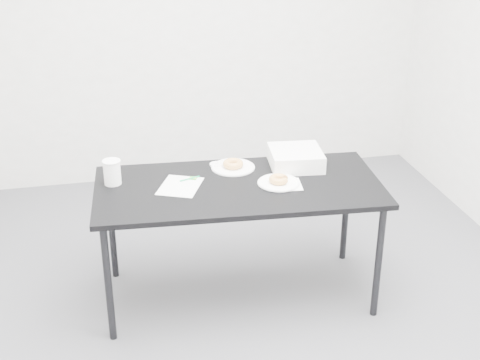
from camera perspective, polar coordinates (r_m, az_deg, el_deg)
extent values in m
plane|color=#4C4C51|center=(3.97, -1.21, -11.14)|extent=(4.00, 4.00, 0.00)
cube|color=white|center=(5.28, -5.72, 14.00)|extent=(4.00, 0.02, 2.70)
cube|color=black|center=(3.76, -0.12, -0.62)|extent=(1.65, 0.86, 0.03)
cylinder|color=black|center=(3.64, -11.17, -8.70)|extent=(0.04, 0.04, 0.70)
cylinder|color=black|center=(4.18, -10.91, -3.94)|extent=(0.04, 0.04, 0.70)
cylinder|color=black|center=(3.83, 11.73, -6.87)|extent=(0.04, 0.04, 0.70)
cylinder|color=black|center=(4.35, 9.01, -2.58)|extent=(0.04, 0.04, 0.70)
cube|color=white|center=(3.75, -5.13, -0.52)|extent=(0.30, 0.33, 0.00)
cube|color=green|center=(3.83, -4.03, 0.16)|extent=(0.06, 0.06, 0.00)
cylinder|color=#0D9254|center=(3.82, -4.32, 0.12)|extent=(0.12, 0.05, 0.01)
cube|color=white|center=(3.76, 3.98, -0.39)|extent=(0.19, 0.19, 0.00)
cylinder|color=white|center=(3.76, 3.32, -0.24)|extent=(0.24, 0.24, 0.01)
torus|color=#C27D3D|center=(3.75, 3.33, 0.06)|extent=(0.14, 0.14, 0.04)
cylinder|color=white|center=(3.96, -0.60, 1.08)|extent=(0.26, 0.26, 0.01)
torus|color=#C27D3D|center=(3.95, -0.60, 1.40)|extent=(0.15, 0.15, 0.04)
cylinder|color=white|center=(3.80, -10.86, 0.66)|extent=(0.09, 0.09, 0.14)
cylinder|color=white|center=(4.00, -2.02, 1.33)|extent=(0.08, 0.08, 0.01)
cube|color=white|center=(3.99, 4.77, 1.89)|extent=(0.33, 0.33, 0.10)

